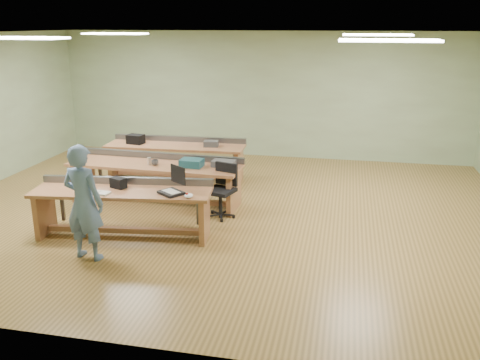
# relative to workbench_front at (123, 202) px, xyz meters

# --- Properties ---
(floor) EXTENTS (10.00, 10.00, 0.00)m
(floor) POSITION_rel_workbench_front_xyz_m (1.22, 1.35, -0.55)
(floor) COLOR olive
(floor) RESTS_ON ground
(ceiling) EXTENTS (10.00, 10.00, 0.00)m
(ceiling) POSITION_rel_workbench_front_xyz_m (1.22, 1.35, 2.45)
(ceiling) COLOR silver
(ceiling) RESTS_ON wall_back
(wall_back) EXTENTS (10.00, 0.04, 3.00)m
(wall_back) POSITION_rel_workbench_front_xyz_m (1.22, 5.35, 0.95)
(wall_back) COLOR #96B186
(wall_back) RESTS_ON floor
(wall_front) EXTENTS (10.00, 0.04, 3.00)m
(wall_front) POSITION_rel_workbench_front_xyz_m (1.22, -2.65, 0.95)
(wall_front) COLOR #96B186
(wall_front) RESTS_ON floor
(fluor_panels) EXTENTS (6.20, 3.50, 0.03)m
(fluor_panels) POSITION_rel_workbench_front_xyz_m (1.22, 1.35, 2.42)
(fluor_panels) COLOR white
(fluor_panels) RESTS_ON ceiling
(workbench_front) EXTENTS (2.78, 1.06, 0.86)m
(workbench_front) POSITION_rel_workbench_front_xyz_m (0.00, 0.00, 0.00)
(workbench_front) COLOR #A06743
(workbench_front) RESTS_ON floor
(workbench_mid) EXTENTS (3.19, 0.97, 0.86)m
(workbench_mid) POSITION_rel_workbench_front_xyz_m (-0.06, 1.53, 0.01)
(workbench_mid) COLOR #A06743
(workbench_mid) RESTS_ON floor
(workbench_back) EXTENTS (2.91, 0.88, 0.86)m
(workbench_back) POSITION_rel_workbench_front_xyz_m (-0.17, 3.00, 0.00)
(workbench_back) COLOR #A06743
(workbench_back) RESTS_ON floor
(person) EXTENTS (0.65, 0.48, 1.64)m
(person) POSITION_rel_workbench_front_xyz_m (-0.18, -0.85, 0.27)
(person) COLOR slate
(person) RESTS_ON floor
(laptop_base) EXTENTS (0.44, 0.43, 0.04)m
(laptop_base) POSITION_rel_workbench_front_xyz_m (0.80, -0.05, 0.22)
(laptop_base) COLOR black
(laptop_base) RESTS_ON workbench_front
(laptop_screen) EXTENTS (0.29, 0.21, 0.27)m
(laptop_screen) POSITION_rel_workbench_front_xyz_m (0.88, 0.06, 0.47)
(laptop_screen) COLOR black
(laptop_screen) RESTS_ON laptop_base
(keyboard) EXTENTS (0.52, 0.23, 0.03)m
(keyboard) POSITION_rel_workbench_front_xyz_m (-0.35, -0.25, 0.21)
(keyboard) COLOR beige
(keyboard) RESTS_ON workbench_front
(trackball_mouse) EXTENTS (0.13, 0.15, 0.06)m
(trackball_mouse) POSITION_rel_workbench_front_xyz_m (1.10, -0.16, 0.23)
(trackball_mouse) COLOR white
(trackball_mouse) RESTS_ON workbench_front
(camera_bag) EXTENTS (0.27, 0.23, 0.16)m
(camera_bag) POSITION_rel_workbench_front_xyz_m (-0.09, 0.06, 0.28)
(camera_bag) COLOR black
(camera_bag) RESTS_ON workbench_front
(task_chair) EXTENTS (0.62, 0.62, 0.91)m
(task_chair) POSITION_rel_workbench_front_xyz_m (1.29, 1.09, -0.22)
(task_chair) COLOR black
(task_chair) RESTS_ON floor
(parts_bin_teal) EXTENTS (0.40, 0.31, 0.14)m
(parts_bin_teal) POSITION_rel_workbench_front_xyz_m (0.66, 1.45, 0.26)
(parts_bin_teal) COLOR #163F48
(parts_bin_teal) RESTS_ON workbench_mid
(parts_bin_grey) EXTENTS (0.42, 0.28, 0.11)m
(parts_bin_grey) POSITION_rel_workbench_front_xyz_m (1.20, 1.57, 0.25)
(parts_bin_grey) COLOR #39393B
(parts_bin_grey) RESTS_ON workbench_mid
(mug) EXTENTS (0.14, 0.14, 0.10)m
(mug) POSITION_rel_workbench_front_xyz_m (-0.01, 1.40, 0.25)
(mug) COLOR #39393B
(mug) RESTS_ON workbench_mid
(drinks_can) EXTENTS (0.09, 0.09, 0.12)m
(drinks_can) POSITION_rel_workbench_front_xyz_m (-0.14, 1.44, 0.26)
(drinks_can) COLOR silver
(drinks_can) RESTS_ON workbench_mid
(storage_box_back) EXTENTS (0.37, 0.29, 0.19)m
(storage_box_back) POSITION_rel_workbench_front_xyz_m (-1.02, 2.92, 0.29)
(storage_box_back) COLOR black
(storage_box_back) RESTS_ON workbench_back
(tray_back) EXTENTS (0.32, 0.25, 0.12)m
(tray_back) POSITION_rel_workbench_front_xyz_m (0.59, 3.00, 0.26)
(tray_back) COLOR #39393B
(tray_back) RESTS_ON workbench_back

